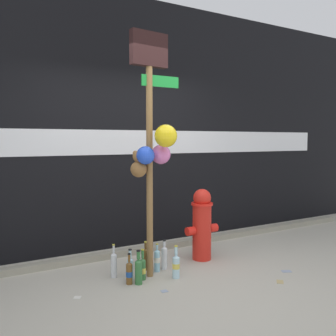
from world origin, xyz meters
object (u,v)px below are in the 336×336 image
(bottle_1, at_px, (139,270))
(bottle_7, at_px, (130,267))
(bottle_5, at_px, (150,259))
(bottle_8, at_px, (157,260))
(memorial_post, at_px, (153,132))
(fire_hydrant, at_px, (202,224))
(bottle_4, at_px, (176,265))
(bottle_0, at_px, (143,268))
(bottle_9, at_px, (114,264))
(bottle_3, at_px, (146,258))
(bottle_6, at_px, (129,272))
(bottle_2, at_px, (164,257))

(bottle_1, relative_size, bottle_7, 1.07)
(bottle_5, height_order, bottle_8, bottle_5)
(memorial_post, bearing_deg, bottle_5, 79.28)
(fire_hydrant, height_order, bottle_8, fire_hydrant)
(fire_hydrant, bearing_deg, bottle_5, -171.04)
(bottle_4, xyz_separation_m, bottle_8, (-0.08, 0.28, -0.00))
(bottle_0, height_order, bottle_4, bottle_4)
(bottle_9, bearing_deg, bottle_5, -13.55)
(bottle_3, relative_size, bottle_9, 0.91)
(bottle_0, relative_size, bottle_3, 1.01)
(bottle_6, xyz_separation_m, bottle_8, (0.43, 0.18, 0.01))
(bottle_5, bearing_deg, bottle_0, -141.57)
(bottle_8, height_order, bottle_9, bottle_9)
(bottle_1, distance_m, bottle_4, 0.43)
(bottle_3, height_order, bottle_7, bottle_7)
(bottle_9, bearing_deg, bottle_1, -63.83)
(bottle_0, xyz_separation_m, bottle_2, (0.36, 0.17, 0.02))
(bottle_2, xyz_separation_m, bottle_6, (-0.54, -0.21, -0.02))
(bottle_1, relative_size, bottle_5, 0.86)
(bottle_7, bearing_deg, bottle_4, -23.16)
(bottle_0, height_order, bottle_9, bottle_9)
(bottle_1, relative_size, bottle_3, 1.08)
(fire_hydrant, xyz_separation_m, bottle_5, (-0.79, -0.13, -0.29))
(bottle_6, bearing_deg, bottle_4, -10.84)
(bottle_6, bearing_deg, fire_hydrant, 14.37)
(bottle_0, height_order, bottle_7, bottle_7)
(bottle_1, bearing_deg, bottle_9, 116.17)
(bottle_2, bearing_deg, bottle_4, -94.65)
(bottle_8, bearing_deg, memorial_post, -131.15)
(memorial_post, distance_m, bottle_8, 1.47)
(bottle_5, bearing_deg, bottle_8, 11.39)
(fire_hydrant, relative_size, bottle_9, 2.42)
(fire_hydrant, distance_m, bottle_5, 0.85)
(fire_hydrant, bearing_deg, bottle_1, -161.94)
(bottle_5, bearing_deg, bottle_6, -153.81)
(bottle_4, bearing_deg, bottle_6, 169.16)
(memorial_post, bearing_deg, bottle_6, -171.40)
(fire_hydrant, height_order, bottle_9, fire_hydrant)
(fire_hydrant, xyz_separation_m, bottle_2, (-0.59, -0.08, -0.31))
(memorial_post, distance_m, bottle_9, 1.51)
(bottle_5, height_order, bottle_7, bottle_5)
(memorial_post, relative_size, bottle_1, 7.31)
(bottle_3, bearing_deg, memorial_post, -96.88)
(memorial_post, distance_m, bottle_3, 1.47)
(memorial_post, height_order, bottle_1, memorial_post)
(bottle_1, xyz_separation_m, bottle_2, (0.45, 0.26, -0.00))
(bottle_0, relative_size, bottle_1, 0.93)
(bottle_5, relative_size, bottle_8, 1.29)
(bottle_1, height_order, bottle_6, bottle_1)
(bottle_3, bearing_deg, bottle_1, -126.50)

